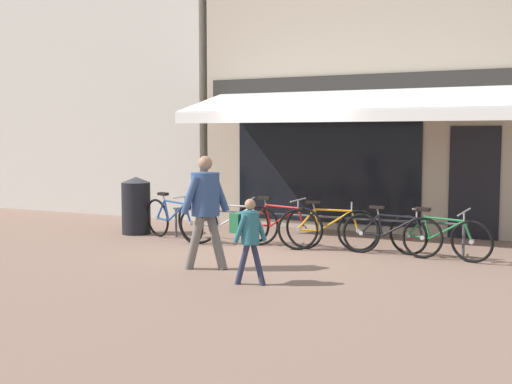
{
  "coord_description": "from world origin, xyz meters",
  "views": [
    {
      "loc": [
        4.46,
        -9.82,
        1.92
      ],
      "look_at": [
        0.23,
        -0.88,
        1.05
      ],
      "focal_mm": 45.0,
      "sensor_mm": 36.0,
      "label": 1
    }
  ],
  "objects_px": {
    "bicycle_blue": "(173,219)",
    "bicycle_orange": "(327,228)",
    "pedestrian_adult": "(205,201)",
    "pedestrian_child": "(248,231)",
    "bicycle_black": "(391,234)",
    "litter_bin": "(136,205)",
    "bicycle_red": "(277,224)",
    "bicycle_silver": "(228,223)",
    "bicycle_green": "(439,236)"
  },
  "relations": [
    {
      "from": "bicycle_blue",
      "to": "bicycle_orange",
      "type": "distance_m",
      "value": 2.93
    },
    {
      "from": "bicycle_orange",
      "to": "pedestrian_adult",
      "type": "height_order",
      "value": "pedestrian_adult"
    },
    {
      "from": "bicycle_orange",
      "to": "pedestrian_child",
      "type": "height_order",
      "value": "pedestrian_child"
    },
    {
      "from": "bicycle_black",
      "to": "litter_bin",
      "type": "xyz_separation_m",
      "value": [
        -5.05,
        0.11,
        0.21
      ]
    },
    {
      "from": "pedestrian_adult",
      "to": "litter_bin",
      "type": "distance_m",
      "value": 3.74
    },
    {
      "from": "bicycle_red",
      "to": "bicycle_black",
      "type": "height_order",
      "value": "bicycle_red"
    },
    {
      "from": "bicycle_silver",
      "to": "pedestrian_child",
      "type": "distance_m",
      "value": 3.08
    },
    {
      "from": "bicycle_red",
      "to": "bicycle_green",
      "type": "xyz_separation_m",
      "value": [
        2.74,
        -0.02,
        -0.03
      ]
    },
    {
      "from": "bicycle_blue",
      "to": "bicycle_green",
      "type": "distance_m",
      "value": 4.75
    },
    {
      "from": "bicycle_red",
      "to": "pedestrian_child",
      "type": "bearing_deg",
      "value": -66.36
    },
    {
      "from": "pedestrian_adult",
      "to": "litter_bin",
      "type": "height_order",
      "value": "pedestrian_adult"
    },
    {
      "from": "bicycle_blue",
      "to": "pedestrian_adult",
      "type": "bearing_deg",
      "value": -25.11
    },
    {
      "from": "bicycle_blue",
      "to": "litter_bin",
      "type": "xyz_separation_m",
      "value": [
        -1.06,
        0.33,
        0.17
      ]
    },
    {
      "from": "bicycle_silver",
      "to": "bicycle_orange",
      "type": "xyz_separation_m",
      "value": [
        1.77,
        0.2,
        -0.01
      ]
    },
    {
      "from": "bicycle_black",
      "to": "bicycle_orange",
      "type": "bearing_deg",
      "value": -174.54
    },
    {
      "from": "bicycle_silver",
      "to": "pedestrian_adult",
      "type": "xyz_separation_m",
      "value": [
        0.68,
        -1.98,
        0.61
      ]
    },
    {
      "from": "bicycle_black",
      "to": "litter_bin",
      "type": "distance_m",
      "value": 5.06
    },
    {
      "from": "pedestrian_child",
      "to": "litter_bin",
      "type": "distance_m",
      "value": 4.85
    },
    {
      "from": "bicycle_black",
      "to": "bicycle_green",
      "type": "bearing_deg",
      "value": 2.12
    },
    {
      "from": "bicycle_blue",
      "to": "bicycle_silver",
      "type": "bearing_deg",
      "value": 21.45
    },
    {
      "from": "bicycle_silver",
      "to": "bicycle_black",
      "type": "bearing_deg",
      "value": -11.22
    },
    {
      "from": "bicycle_silver",
      "to": "bicycle_red",
      "type": "distance_m",
      "value": 0.88
    },
    {
      "from": "bicycle_black",
      "to": "litter_bin",
      "type": "height_order",
      "value": "litter_bin"
    },
    {
      "from": "bicycle_blue",
      "to": "bicycle_silver",
      "type": "distance_m",
      "value": 1.16
    },
    {
      "from": "bicycle_black",
      "to": "pedestrian_child",
      "type": "relative_size",
      "value": 1.47
    },
    {
      "from": "bicycle_red",
      "to": "bicycle_black",
      "type": "distance_m",
      "value": 1.99
    },
    {
      "from": "bicycle_blue",
      "to": "bicycle_green",
      "type": "height_order",
      "value": "bicycle_blue"
    },
    {
      "from": "bicycle_blue",
      "to": "bicycle_silver",
      "type": "height_order",
      "value": "bicycle_blue"
    },
    {
      "from": "bicycle_green",
      "to": "litter_bin",
      "type": "distance_m",
      "value": 5.81
    },
    {
      "from": "bicycle_silver",
      "to": "bicycle_green",
      "type": "relative_size",
      "value": 1.04
    },
    {
      "from": "bicycle_red",
      "to": "bicycle_orange",
      "type": "xyz_separation_m",
      "value": [
        0.93,
        -0.04,
        -0.01
      ]
    },
    {
      "from": "bicycle_red",
      "to": "pedestrian_child",
      "type": "height_order",
      "value": "pedestrian_child"
    },
    {
      "from": "bicycle_blue",
      "to": "bicycle_black",
      "type": "height_order",
      "value": "bicycle_blue"
    },
    {
      "from": "pedestrian_adult",
      "to": "pedestrian_child",
      "type": "height_order",
      "value": "pedestrian_adult"
    },
    {
      "from": "pedestrian_child",
      "to": "litter_bin",
      "type": "xyz_separation_m",
      "value": [
        -3.87,
        2.93,
        -0.14
      ]
    },
    {
      "from": "bicycle_silver",
      "to": "litter_bin",
      "type": "xyz_separation_m",
      "value": [
        -2.22,
        0.34,
        0.18
      ]
    },
    {
      "from": "pedestrian_child",
      "to": "bicycle_red",
      "type": "bearing_deg",
      "value": 114.39
    },
    {
      "from": "bicycle_red",
      "to": "litter_bin",
      "type": "distance_m",
      "value": 3.07
    },
    {
      "from": "bicycle_orange",
      "to": "litter_bin",
      "type": "height_order",
      "value": "litter_bin"
    },
    {
      "from": "bicycle_red",
      "to": "bicycle_black",
      "type": "bearing_deg",
      "value": 7.71
    },
    {
      "from": "bicycle_silver",
      "to": "bicycle_green",
      "type": "bearing_deg",
      "value": -12.48
    },
    {
      "from": "bicycle_orange",
      "to": "pedestrian_child",
      "type": "xyz_separation_m",
      "value": [
        -0.12,
        -2.78,
        0.33
      ]
    },
    {
      "from": "bicycle_blue",
      "to": "pedestrian_adult",
      "type": "xyz_separation_m",
      "value": [
        1.84,
        -2.0,
        0.6
      ]
    },
    {
      "from": "bicycle_green",
      "to": "pedestrian_adult",
      "type": "bearing_deg",
      "value": -130.47
    },
    {
      "from": "bicycle_orange",
      "to": "litter_bin",
      "type": "xyz_separation_m",
      "value": [
        -3.99,
        0.15,
        0.19
      ]
    },
    {
      "from": "pedestrian_adult",
      "to": "litter_bin",
      "type": "relative_size",
      "value": 1.47
    },
    {
      "from": "litter_bin",
      "to": "bicycle_black",
      "type": "bearing_deg",
      "value": -1.24
    },
    {
      "from": "bicycle_black",
      "to": "pedestrian_child",
      "type": "height_order",
      "value": "pedestrian_child"
    },
    {
      "from": "bicycle_blue",
      "to": "pedestrian_adult",
      "type": "relative_size",
      "value": 1.02
    },
    {
      "from": "bicycle_orange",
      "to": "litter_bin",
      "type": "distance_m",
      "value": 4.0
    }
  ]
}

